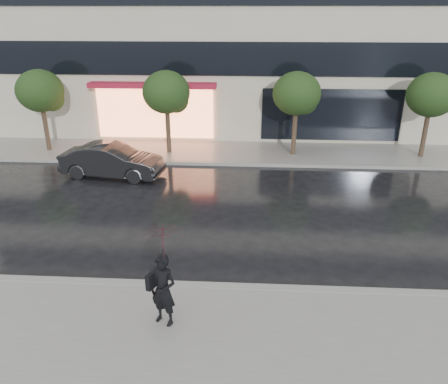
{
  "coord_description": "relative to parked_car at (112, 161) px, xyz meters",
  "views": [
    {
      "loc": [
        0.88,
        -10.19,
        6.57
      ],
      "look_at": [
        0.15,
        2.05,
        1.4
      ],
      "focal_mm": 35.0,
      "sensor_mm": 36.0,
      "label": 1
    }
  ],
  "objects": [
    {
      "name": "ground",
      "position": [
        4.83,
        -6.8,
        -0.7
      ],
      "size": [
        120.0,
        120.0,
        0.0
      ],
      "primitive_type": "plane",
      "color": "black",
      "rests_on": "ground"
    },
    {
      "name": "sidewalk_near",
      "position": [
        4.83,
        -10.05,
        -0.64
      ],
      "size": [
        60.0,
        4.5,
        0.12
      ],
      "primitive_type": "cube",
      "color": "slate",
      "rests_on": "ground"
    },
    {
      "name": "sidewalk_far",
      "position": [
        4.83,
        3.45,
        -0.64
      ],
      "size": [
        60.0,
        3.5,
        0.12
      ],
      "primitive_type": "cube",
      "color": "slate",
      "rests_on": "ground"
    },
    {
      "name": "curb_near",
      "position": [
        4.83,
        -7.8,
        -0.63
      ],
      "size": [
        60.0,
        0.25,
        0.14
      ],
      "primitive_type": "cube",
      "color": "gray",
      "rests_on": "ground"
    },
    {
      "name": "curb_far",
      "position": [
        4.83,
        1.7,
        -0.63
      ],
      "size": [
        60.0,
        0.25,
        0.14
      ],
      "primitive_type": "cube",
      "color": "gray",
      "rests_on": "ground"
    },
    {
      "name": "tree_far_west",
      "position": [
        -4.11,
        3.23,
        2.22
      ],
      "size": [
        2.2,
        2.2,
        3.99
      ],
      "color": "#33261C",
      "rests_on": "ground"
    },
    {
      "name": "tree_mid_west",
      "position": [
        1.89,
        3.23,
        2.22
      ],
      "size": [
        2.2,
        2.2,
        3.99
      ],
      "color": "#33261C",
      "rests_on": "ground"
    },
    {
      "name": "tree_mid_east",
      "position": [
        7.89,
        3.23,
        2.22
      ],
      "size": [
        2.2,
        2.2,
        3.99
      ],
      "color": "#33261C",
      "rests_on": "ground"
    },
    {
      "name": "tree_far_east",
      "position": [
        13.89,
        3.23,
        2.22
      ],
      "size": [
        2.2,
        2.2,
        3.99
      ],
      "color": "#33261C",
      "rests_on": "ground"
    },
    {
      "name": "parked_car",
      "position": [
        0.0,
        0.0,
        0.0
      ],
      "size": [
        4.4,
        2.04,
        1.4
      ],
      "primitive_type": "imported",
      "rotation": [
        0.0,
        0.0,
        1.43
      ],
      "color": "black",
      "rests_on": "ground"
    },
    {
      "name": "pedestrian_with_umbrella",
      "position": [
        3.96,
        -9.26,
        0.98
      ],
      "size": [
        1.24,
        1.25,
        2.39
      ],
      "rotation": [
        0.0,
        0.0,
        -0.41
      ],
      "color": "black",
      "rests_on": "sidewalk_near"
    }
  ]
}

